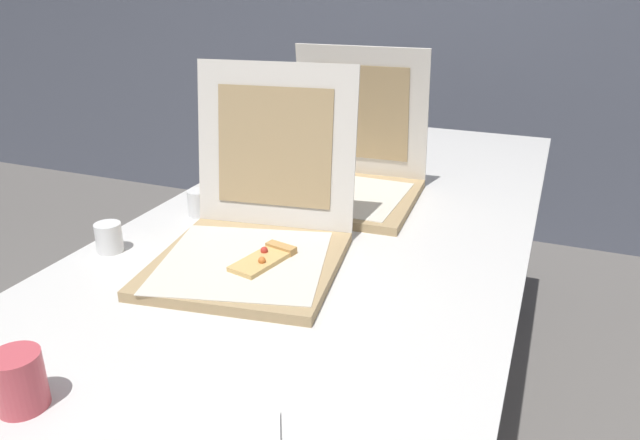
# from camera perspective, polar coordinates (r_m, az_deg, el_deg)

# --- Properties ---
(table) EXTENTS (0.96, 2.11, 0.75)m
(table) POSITION_cam_1_polar(r_m,az_deg,el_deg) (1.55, 1.51, -1.45)
(table) COLOR silver
(table) RESTS_ON ground
(pizza_box_front) EXTENTS (0.44, 0.49, 0.40)m
(pizza_box_front) POSITION_cam_1_polar(r_m,az_deg,el_deg) (1.30, -6.32, -1.48)
(pizza_box_front) COLOR tan
(pizza_box_front) RESTS_ON table
(pizza_box_middle) EXTENTS (0.40, 0.40, 0.40)m
(pizza_box_middle) POSITION_cam_1_polar(r_m,az_deg,el_deg) (1.67, 2.69, 4.11)
(pizza_box_middle) COLOR tan
(pizza_box_middle) RESTS_ON table
(cup_white_mid) EXTENTS (0.06, 0.06, 0.07)m
(cup_white_mid) POSITION_cam_1_polar(r_m,az_deg,el_deg) (1.68, -8.64, 3.11)
(cup_white_mid) COLOR white
(cup_white_mid) RESTS_ON table
(cup_white_near_left) EXTENTS (0.06, 0.06, 0.07)m
(cup_white_near_left) POSITION_cam_1_polar(r_m,az_deg,el_deg) (1.42, -19.48, -1.59)
(cup_white_near_left) COLOR white
(cup_white_near_left) RESTS_ON table
(cup_white_far) EXTENTS (0.06, 0.06, 0.07)m
(cup_white_far) POSITION_cam_1_polar(r_m,az_deg,el_deg) (1.92, -1.78, 5.89)
(cup_white_far) COLOR white
(cup_white_far) RESTS_ON table
(cup_white_near_center) EXTENTS (0.06, 0.06, 0.07)m
(cup_white_near_center) POSITION_cam_1_polar(r_m,az_deg,el_deg) (1.57, -11.43, 1.60)
(cup_white_near_center) COLOR white
(cup_white_near_center) RESTS_ON table
(cup_printed_front) EXTENTS (0.07, 0.07, 0.09)m
(cup_printed_front) POSITION_cam_1_polar(r_m,az_deg,el_deg) (0.98, -26.76, -13.54)
(cup_printed_front) COLOR #D14C56
(cup_printed_front) RESTS_ON table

